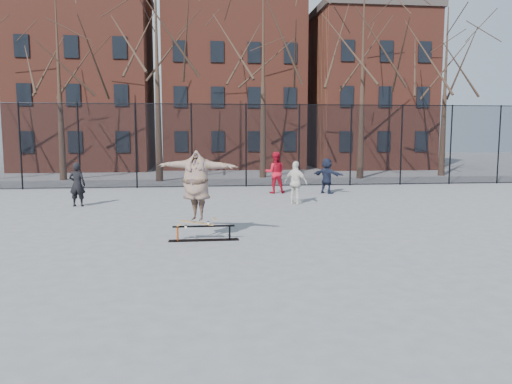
{
  "coord_description": "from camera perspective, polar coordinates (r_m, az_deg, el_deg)",
  "views": [
    {
      "loc": [
        -1.07,
        -11.01,
        2.65
      ],
      "look_at": [
        0.36,
        1.5,
        1.13
      ],
      "focal_mm": 35.0,
      "sensor_mm": 36.0,
      "label": 1
    }
  ],
  "objects": [
    {
      "name": "bystander_white",
      "position": [
        18.38,
        4.57,
        1.07
      ],
      "size": [
        0.96,
        0.89,
        1.59
      ],
      "primitive_type": "imported",
      "rotation": [
        0.0,
        0.0,
        2.45
      ],
      "color": "silver",
      "rests_on": "ground"
    },
    {
      "name": "bystander_black",
      "position": [
        18.87,
        -19.75,
        0.81
      ],
      "size": [
        0.62,
        0.45,
        1.57
      ],
      "primitive_type": "imported",
      "rotation": [
        0.0,
        0.0,
        3.02
      ],
      "color": "black",
      "rests_on": "ground"
    },
    {
      "name": "skateboard",
      "position": [
        12.29,
        -6.75,
        -3.58
      ],
      "size": [
        0.86,
        0.2,
        0.1
      ],
      "primitive_type": null,
      "color": "#905D39",
      "rests_on": "skate_rail"
    },
    {
      "name": "bystander_red",
      "position": [
        21.64,
        2.2,
        2.23
      ],
      "size": [
        0.92,
        0.75,
        1.79
      ],
      "primitive_type": "imported",
      "rotation": [
        0.0,
        0.0,
        3.06
      ],
      "color": "#B81024",
      "rests_on": "ground"
    },
    {
      "name": "skate_rail",
      "position": [
        12.34,
        -5.99,
        -4.85
      ],
      "size": [
        1.72,
        0.26,
        0.38
      ],
      "color": "black",
      "rests_on": "ground"
    },
    {
      "name": "rowhouses",
      "position": [
        37.21,
        -3.84,
        12.14
      ],
      "size": [
        29.0,
        7.0,
        13.0
      ],
      "color": "#602A1F",
      "rests_on": "ground"
    },
    {
      "name": "ground",
      "position": [
        11.37,
        -0.97,
        -6.59
      ],
      "size": [
        100.0,
        100.0,
        0.0
      ],
      "primitive_type": "plane",
      "color": "slate"
    },
    {
      "name": "fence",
      "position": [
        24.04,
        -4.04,
        5.45
      ],
      "size": [
        34.03,
        0.07,
        4.0
      ],
      "color": "black",
      "rests_on": "ground"
    },
    {
      "name": "skater",
      "position": [
        12.16,
        -6.81,
        0.59
      ],
      "size": [
        2.15,
        1.28,
        1.7
      ],
      "primitive_type": "imported",
      "rotation": [
        0.0,
        0.0,
        -0.37
      ],
      "color": "#4D3482",
      "rests_on": "skateboard"
    },
    {
      "name": "bystander_navy",
      "position": [
        21.73,
        8.1,
        1.85
      ],
      "size": [
        1.31,
        1.34,
        1.53
      ],
      "primitive_type": "imported",
      "rotation": [
        0.0,
        0.0,
        2.34
      ],
      "color": "#1B2137",
      "rests_on": "ground"
    },
    {
      "name": "tree_row",
      "position": [
        28.56,
        -5.01,
        16.35
      ],
      "size": [
        33.66,
        7.46,
        10.67
      ],
      "color": "black",
      "rests_on": "ground"
    }
  ]
}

